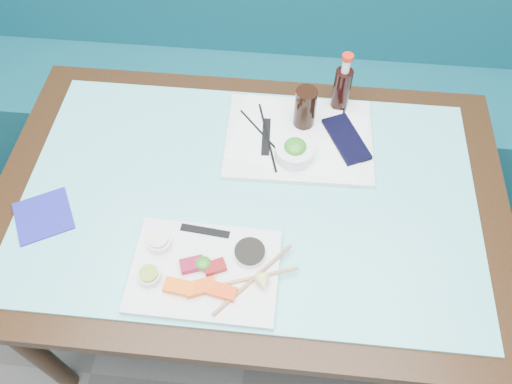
# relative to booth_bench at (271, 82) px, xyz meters

# --- Properties ---
(booth_bench) EXTENTS (3.00, 0.56, 1.17)m
(booth_bench) POSITION_rel_booth_bench_xyz_m (0.00, 0.00, 0.00)
(booth_bench) COLOR #0E4B58
(booth_bench) RESTS_ON ground
(dining_table) EXTENTS (1.40, 0.90, 0.75)m
(dining_table) POSITION_rel_booth_bench_xyz_m (0.00, -0.84, 0.29)
(dining_table) COLOR black
(dining_table) RESTS_ON ground
(glass_top) EXTENTS (1.22, 0.76, 0.01)m
(glass_top) POSITION_rel_booth_bench_xyz_m (0.00, -0.84, 0.38)
(glass_top) COLOR #66CDCC
(glass_top) RESTS_ON dining_table
(sashimi_plate) EXTENTS (0.36, 0.26, 0.02)m
(sashimi_plate) POSITION_rel_booth_bench_xyz_m (-0.08, -1.08, 0.39)
(sashimi_plate) COLOR silver
(sashimi_plate) RESTS_ON glass_top
(salmon_left) EXTENTS (0.08, 0.04, 0.02)m
(salmon_left) POSITION_rel_booth_bench_xyz_m (-0.13, -1.14, 0.41)
(salmon_left) COLOR #FF600A
(salmon_left) RESTS_ON sashimi_plate
(salmon_mid) EXTENTS (0.08, 0.06, 0.02)m
(salmon_mid) POSITION_rel_booth_bench_xyz_m (-0.08, -1.13, 0.41)
(salmon_mid) COLOR #EC4C09
(salmon_mid) RESTS_ON sashimi_plate
(salmon_right) EXTENTS (0.07, 0.05, 0.02)m
(salmon_right) POSITION_rel_booth_bench_xyz_m (-0.03, -1.14, 0.41)
(salmon_right) COLOR #FF3C0A
(salmon_right) RESTS_ON sashimi_plate
(tuna_left) EXTENTS (0.07, 0.05, 0.02)m
(tuna_left) POSITION_rel_booth_bench_xyz_m (-0.11, -1.08, 0.41)
(tuna_left) COLOR maroon
(tuna_left) RESTS_ON sashimi_plate
(tuna_right) EXTENTS (0.06, 0.05, 0.02)m
(tuna_right) POSITION_rel_booth_bench_xyz_m (-0.06, -1.08, 0.41)
(tuna_right) COLOR maroon
(tuna_right) RESTS_ON sashimi_plate
(seaweed_garnish) EXTENTS (0.05, 0.04, 0.02)m
(seaweed_garnish) POSITION_rel_booth_bench_xyz_m (-0.09, -1.07, 0.41)
(seaweed_garnish) COLOR #2D7C1C
(seaweed_garnish) RESTS_ON sashimi_plate
(ramekin_wasabi) EXTENTS (0.07, 0.07, 0.02)m
(ramekin_wasabi) POSITION_rel_booth_bench_xyz_m (-0.21, -1.12, 0.41)
(ramekin_wasabi) COLOR white
(ramekin_wasabi) RESTS_ON sashimi_plate
(wasabi_fill) EXTENTS (0.05, 0.05, 0.01)m
(wasabi_fill) POSITION_rel_booth_bench_xyz_m (-0.21, -1.12, 0.43)
(wasabi_fill) COLOR #88B039
(wasabi_fill) RESTS_ON ramekin_wasabi
(ramekin_ginger) EXTENTS (0.07, 0.07, 0.02)m
(ramekin_ginger) POSITION_rel_booth_bench_xyz_m (-0.20, -1.03, 0.41)
(ramekin_ginger) COLOR white
(ramekin_ginger) RESTS_ON sashimi_plate
(ginger_fill) EXTENTS (0.06, 0.06, 0.01)m
(ginger_fill) POSITION_rel_booth_bench_xyz_m (-0.20, -1.03, 0.43)
(ginger_fill) COLOR beige
(ginger_fill) RESTS_ON ramekin_ginger
(soy_dish) EXTENTS (0.10, 0.10, 0.02)m
(soy_dish) POSITION_rel_booth_bench_xyz_m (0.02, -1.03, 0.41)
(soy_dish) COLOR white
(soy_dish) RESTS_ON sashimi_plate
(soy_fill) EXTENTS (0.08, 0.08, 0.01)m
(soy_fill) POSITION_rel_booth_bench_xyz_m (0.02, -1.03, 0.42)
(soy_fill) COLOR black
(soy_fill) RESTS_ON soy_dish
(lemon_wedge) EXTENTS (0.05, 0.04, 0.04)m
(lemon_wedge) POSITION_rel_booth_bench_xyz_m (0.06, -1.11, 0.42)
(lemon_wedge) COLOR #FFF378
(lemon_wedge) RESTS_ON sashimi_plate
(chopstick_sleeve) EXTENTS (0.13, 0.03, 0.00)m
(chopstick_sleeve) POSITION_rel_booth_bench_xyz_m (-0.10, -0.98, 0.40)
(chopstick_sleeve) COLOR black
(chopstick_sleeve) RESTS_ON sashimi_plate
(wooden_chopstick_a) EXTENTS (0.23, 0.09, 0.01)m
(wooden_chopstick_a) POSITION_rel_booth_bench_xyz_m (0.03, -1.10, 0.41)
(wooden_chopstick_a) COLOR #AA8350
(wooden_chopstick_a) RESTS_ON sashimi_plate
(wooden_chopstick_b) EXTENTS (0.17, 0.20, 0.01)m
(wooden_chopstick_b) POSITION_rel_booth_bench_xyz_m (0.04, -1.10, 0.41)
(wooden_chopstick_b) COLOR #9E6D4A
(wooden_chopstick_b) RESTS_ON sashimi_plate
(serving_tray) EXTENTS (0.43, 0.33, 0.02)m
(serving_tray) POSITION_rel_booth_bench_xyz_m (0.12, -0.64, 0.39)
(serving_tray) COLOR white
(serving_tray) RESTS_ON glass_top
(paper_placemat) EXTENTS (0.41, 0.31, 0.00)m
(paper_placemat) POSITION_rel_booth_bench_xyz_m (0.12, -0.64, 0.40)
(paper_placemat) COLOR white
(paper_placemat) RESTS_ON serving_tray
(seaweed_bowl) EXTENTS (0.11, 0.11, 0.04)m
(seaweed_bowl) POSITION_rel_booth_bench_xyz_m (0.11, -0.71, 0.42)
(seaweed_bowl) COLOR white
(seaweed_bowl) RESTS_ON serving_tray
(seaweed_salad) EXTENTS (0.07, 0.07, 0.03)m
(seaweed_salad) POSITION_rel_booth_bench_xyz_m (0.11, -0.71, 0.45)
(seaweed_salad) COLOR #2F881F
(seaweed_salad) RESTS_ON seaweed_bowl
(cola_glass) EXTENTS (0.08, 0.08, 0.13)m
(cola_glass) POSITION_rel_booth_bench_xyz_m (0.13, -0.58, 0.46)
(cola_glass) COLOR black
(cola_glass) RESTS_ON serving_tray
(navy_pouch) EXTENTS (0.15, 0.19, 0.01)m
(navy_pouch) POSITION_rel_booth_bench_xyz_m (0.26, -0.64, 0.41)
(navy_pouch) COLOR black
(navy_pouch) RESTS_ON serving_tray
(fork) EXTENTS (0.02, 0.08, 0.01)m
(fork) POSITION_rel_booth_bench_xyz_m (0.25, -0.53, 0.40)
(fork) COLOR white
(fork) RESTS_ON serving_tray
(black_chopstick_a) EXTENTS (0.16, 0.19, 0.01)m
(black_chopstick_a) POSITION_rel_booth_bench_xyz_m (0.02, -0.65, 0.40)
(black_chopstick_a) COLOR black
(black_chopstick_a) RESTS_ON serving_tray
(black_chopstick_b) EXTENTS (0.08, 0.25, 0.01)m
(black_chopstick_b) POSITION_rel_booth_bench_xyz_m (0.03, -0.65, 0.40)
(black_chopstick_b) COLOR black
(black_chopstick_b) RESTS_ON serving_tray
(tray_sleeve) EXTENTS (0.03, 0.14, 0.00)m
(tray_sleeve) POSITION_rel_booth_bench_xyz_m (0.03, -0.65, 0.40)
(tray_sleeve) COLOR black
(tray_sleeve) RESTS_ON serving_tray
(cola_bottle_body) EXTENTS (0.06, 0.06, 0.15)m
(cola_bottle_body) POSITION_rel_booth_bench_xyz_m (0.24, -0.50, 0.46)
(cola_bottle_body) COLOR black
(cola_bottle_body) RESTS_ON glass_top
(cola_bottle_neck) EXTENTS (0.02, 0.02, 0.04)m
(cola_bottle_neck) POSITION_rel_booth_bench_xyz_m (0.24, -0.50, 0.55)
(cola_bottle_neck) COLOR white
(cola_bottle_neck) RESTS_ON cola_bottle_body
(cola_bottle_cap) EXTENTS (0.04, 0.04, 0.01)m
(cola_bottle_cap) POSITION_rel_booth_bench_xyz_m (0.24, -0.50, 0.58)
(cola_bottle_cap) COLOR red
(cola_bottle_cap) RESTS_ON cola_bottle_neck
(blue_napkin) EXTENTS (0.19, 0.19, 0.01)m
(blue_napkin) POSITION_rel_booth_bench_xyz_m (-0.53, -0.96, 0.39)
(blue_napkin) COLOR navy
(blue_napkin) RESTS_ON glass_top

